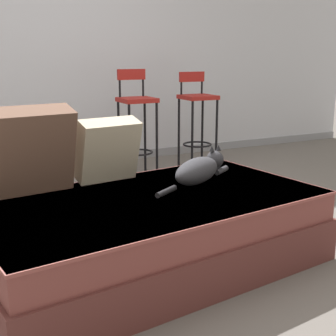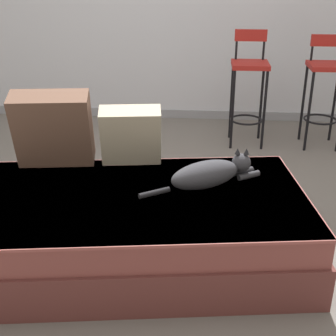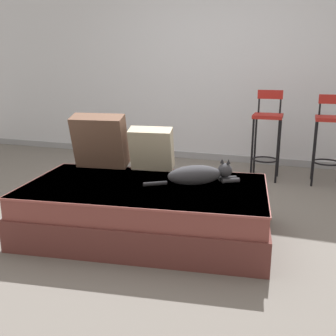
{
  "view_description": "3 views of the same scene",
  "coord_description": "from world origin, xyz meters",
  "px_view_note": "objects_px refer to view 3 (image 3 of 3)",
  "views": [
    {
      "loc": [
        -0.99,
        -2.58,
        1.15
      ],
      "look_at": [
        0.15,
        -0.3,
        0.52
      ],
      "focal_mm": 50.0,
      "sensor_mm": 36.0,
      "label": 1
    },
    {
      "loc": [
        0.34,
        -2.63,
        1.57
      ],
      "look_at": [
        0.15,
        -0.3,
        0.52
      ],
      "focal_mm": 50.0,
      "sensor_mm": 36.0,
      "label": 2
    },
    {
      "loc": [
        1.09,
        -3.04,
        1.29
      ],
      "look_at": [
        0.15,
        -0.3,
        0.52
      ],
      "focal_mm": 42.0,
      "sensor_mm": 36.0,
      "label": 3
    }
  ],
  "objects_px": {
    "couch": "(145,209)",
    "bar_stool_near_window": "(267,128)",
    "bar_stool_by_doorway": "(330,132)",
    "throw_pillow_middle": "(152,149)",
    "throw_pillow_corner": "(100,141)",
    "cat": "(199,175)"
  },
  "relations": [
    {
      "from": "couch",
      "to": "bar_stool_near_window",
      "type": "distance_m",
      "value": 2.08
    },
    {
      "from": "bar_stool_by_doorway",
      "to": "cat",
      "type": "bearing_deg",
      "value": -119.63
    },
    {
      "from": "throw_pillow_middle",
      "to": "cat",
      "type": "xyz_separation_m",
      "value": [
        0.48,
        -0.26,
        -0.12
      ]
    },
    {
      "from": "bar_stool_by_doorway",
      "to": "couch",
      "type": "bearing_deg",
      "value": -125.95
    },
    {
      "from": "throw_pillow_corner",
      "to": "cat",
      "type": "height_order",
      "value": "throw_pillow_corner"
    },
    {
      "from": "throw_pillow_corner",
      "to": "bar_stool_near_window",
      "type": "xyz_separation_m",
      "value": [
        1.28,
        1.57,
        -0.06
      ]
    },
    {
      "from": "throw_pillow_middle",
      "to": "couch",
      "type": "bearing_deg",
      "value": -76.01
    },
    {
      "from": "bar_stool_by_doorway",
      "to": "throw_pillow_middle",
      "type": "bearing_deg",
      "value": -134.57
    },
    {
      "from": "throw_pillow_middle",
      "to": "cat",
      "type": "distance_m",
      "value": 0.56
    },
    {
      "from": "couch",
      "to": "cat",
      "type": "height_order",
      "value": "cat"
    },
    {
      "from": "couch",
      "to": "cat",
      "type": "relative_size",
      "value": 2.91
    },
    {
      "from": "couch",
      "to": "bar_stool_by_doorway",
      "type": "xyz_separation_m",
      "value": [
        1.38,
        1.91,
        0.38
      ]
    },
    {
      "from": "throw_pillow_middle",
      "to": "bar_stool_by_doorway",
      "type": "relative_size",
      "value": 0.4
    },
    {
      "from": "throw_pillow_corner",
      "to": "throw_pillow_middle",
      "type": "relative_size",
      "value": 1.25
    },
    {
      "from": "bar_stool_near_window",
      "to": "cat",
      "type": "bearing_deg",
      "value": -100.99
    },
    {
      "from": "throw_pillow_middle",
      "to": "bar_stool_by_doorway",
      "type": "bearing_deg",
      "value": 45.43
    },
    {
      "from": "throw_pillow_middle",
      "to": "bar_stool_near_window",
      "type": "height_order",
      "value": "bar_stool_near_window"
    },
    {
      "from": "couch",
      "to": "throw_pillow_corner",
      "type": "xyz_separation_m",
      "value": [
        -0.56,
        0.34,
        0.44
      ]
    },
    {
      "from": "cat",
      "to": "bar_stool_by_doorway",
      "type": "height_order",
      "value": "bar_stool_by_doorway"
    },
    {
      "from": "throw_pillow_middle",
      "to": "cat",
      "type": "relative_size",
      "value": 0.57
    },
    {
      "from": "couch",
      "to": "throw_pillow_corner",
      "type": "distance_m",
      "value": 0.79
    },
    {
      "from": "throw_pillow_middle",
      "to": "cat",
      "type": "height_order",
      "value": "throw_pillow_middle"
    }
  ]
}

